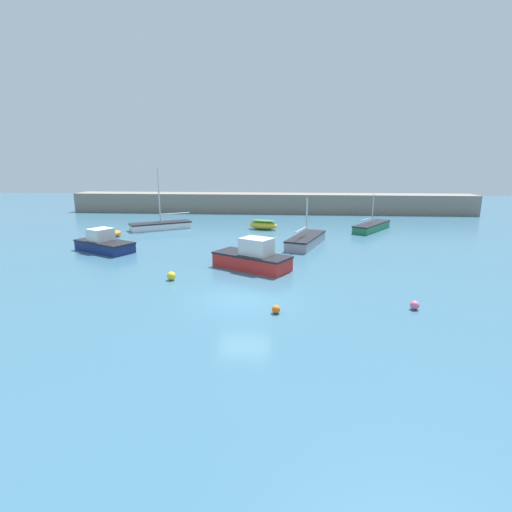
{
  "coord_description": "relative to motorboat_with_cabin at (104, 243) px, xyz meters",
  "views": [
    {
      "loc": [
        1.95,
        -18.16,
        6.58
      ],
      "look_at": [
        0.09,
        6.55,
        0.58
      ],
      "focal_mm": 28.0,
      "sensor_mm": 36.0,
      "label": 1
    }
  ],
  "objects": [
    {
      "name": "mooring_buoy_pink",
      "position": [
        19.18,
        -10.37,
        -0.37
      ],
      "size": [
        0.4,
        0.4,
        0.4
      ],
      "primitive_type": "sphere",
      "color": "#EA668C",
      "rests_on": "ground_plane"
    },
    {
      "name": "sailboat_tall_mast",
      "position": [
        1.28,
        9.52,
        -0.19
      ],
      "size": [
        5.76,
        4.55,
        5.84
      ],
      "rotation": [
        0.0,
        0.0,
        3.71
      ],
      "color": "white",
      "rests_on": "ground_plane"
    },
    {
      "name": "motorboat_grey_hull",
      "position": [
        11.35,
        -4.06,
        0.12
      ],
      "size": [
        5.16,
        4.11,
        1.97
      ],
      "rotation": [
        0.0,
        0.0,
        2.61
      ],
      "color": "red",
      "rests_on": "ground_plane"
    },
    {
      "name": "ground_plane",
      "position": [
        11.37,
        -9.62,
        -0.68
      ],
      "size": [
        120.0,
        120.0,
        0.2
      ],
      "primitive_type": "cube",
      "color": "#38667F"
    },
    {
      "name": "rowboat_with_red_cover",
      "position": [
        11.15,
        10.31,
        -0.1
      ],
      "size": [
        3.03,
        1.91,
        0.96
      ],
      "rotation": [
        0.0,
        0.0,
        2.86
      ],
      "color": "yellow",
      "rests_on": "ground_plane"
    },
    {
      "name": "sailboat_short_mast",
      "position": [
        21.47,
        10.37,
        -0.2
      ],
      "size": [
        4.41,
        5.66,
        3.46
      ],
      "rotation": [
        0.0,
        0.0,
        0.99
      ],
      "color": "#287A4C",
      "rests_on": "ground_plane"
    },
    {
      "name": "sailboat_twin_hulled",
      "position": [
        14.93,
        3.08,
        -0.16
      ],
      "size": [
        3.5,
        6.09,
        3.72
      ],
      "rotation": [
        0.0,
        0.0,
        1.24
      ],
      "color": "gray",
      "rests_on": "ground_plane"
    },
    {
      "name": "fishing_dinghy_green",
      "position": [
        -1.83,
        5.27,
        -0.28
      ],
      "size": [
        2.05,
        2.41,
        0.59
      ],
      "rotation": [
        0.0,
        0.0,
        4.21
      ],
      "color": "orange",
      "rests_on": "ground_plane"
    },
    {
      "name": "harbor_breakwater",
      "position": [
        11.37,
        23.28,
        0.61
      ],
      "size": [
        50.24,
        3.45,
        2.37
      ],
      "primitive_type": "cube",
      "color": "gray",
      "rests_on": "ground_plane"
    },
    {
      "name": "mooring_buoy_orange",
      "position": [
        12.97,
        -11.32,
        -0.39
      ],
      "size": [
        0.38,
        0.38,
        0.38
      ],
      "primitive_type": "sphere",
      "color": "orange",
      "rests_on": "ground_plane"
    },
    {
      "name": "mooring_buoy_yellow",
      "position": [
        6.99,
        -6.78,
        -0.33
      ],
      "size": [
        0.48,
        0.48,
        0.48
      ],
      "primitive_type": "sphere",
      "color": "yellow",
      "rests_on": "ground_plane"
    },
    {
      "name": "motorboat_with_cabin",
      "position": [
        0.0,
        0.0,
        0.0
      ],
      "size": [
        5.03,
        3.93,
        1.66
      ],
      "rotation": [
        0.0,
        0.0,
        5.78
      ],
      "color": "navy",
      "rests_on": "ground_plane"
    }
  ]
}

